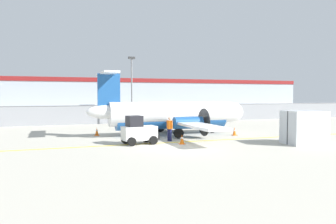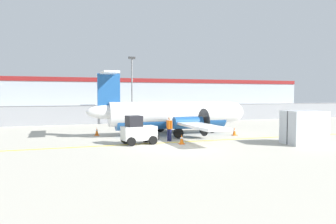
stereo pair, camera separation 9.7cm
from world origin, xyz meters
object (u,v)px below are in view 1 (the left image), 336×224
(commuter_airplane, at_px, (175,115))
(parked_car_3, at_px, (132,110))
(ground_crew_worker, at_px, (170,128))
(parked_car_2, at_px, (88,110))
(apron_light_pole, at_px, (132,85))
(traffic_cone_far_left, at_px, (234,132))
(parked_car_1, at_px, (55,113))
(cargo_container, at_px, (304,127))
(traffic_cone_near_right, at_px, (97,132))
(parked_car_0, at_px, (8,113))
(traffic_cone_near_left, at_px, (182,139))
(parked_car_5, at_px, (220,111))
(baggage_tug, at_px, (139,131))
(parked_car_4, at_px, (174,111))

(commuter_airplane, height_order, parked_car_3, commuter_airplane)
(ground_crew_worker, distance_m, parked_car_2, 30.94)
(parked_car_3, bearing_deg, apron_light_pole, -108.96)
(parked_car_2, bearing_deg, traffic_cone_far_left, -75.83)
(parked_car_1, bearing_deg, cargo_container, 113.48)
(traffic_cone_near_right, relative_size, parked_car_0, 0.15)
(parked_car_1, bearing_deg, traffic_cone_near_left, 101.65)
(traffic_cone_near_right, xyz_separation_m, parked_car_5, (19.84, 16.19, 0.58))
(parked_car_2, bearing_deg, traffic_cone_near_left, -86.92)
(baggage_tug, height_order, cargo_container, cargo_container)
(traffic_cone_near_left, bearing_deg, commuter_airplane, 74.65)
(parked_car_0, distance_m, parked_car_2, 11.64)
(ground_crew_worker, bearing_deg, parked_car_4, -138.24)
(cargo_container, bearing_deg, parked_car_1, 126.84)
(parked_car_0, bearing_deg, baggage_tug, -70.16)
(ground_crew_worker, xyz_separation_m, parked_car_2, (-2.54, 30.83, -0.06))
(parked_car_5, bearing_deg, parked_car_0, 162.31)
(commuter_airplane, xyz_separation_m, baggage_tug, (-4.08, -4.07, -0.75))
(traffic_cone_far_left, distance_m, parked_car_3, 27.27)
(commuter_airplane, xyz_separation_m, parked_car_3, (2.29, 25.07, -0.71))
(parked_car_0, bearing_deg, apron_light_pole, -47.46)
(parked_car_1, relative_size, parked_car_5, 0.99)
(cargo_container, distance_m, parked_car_5, 26.39)
(ground_crew_worker, bearing_deg, commuter_airplane, -143.03)
(apron_light_pole, bearing_deg, parked_car_0, 134.64)
(commuter_airplane, bearing_deg, parked_car_2, 98.64)
(baggage_tug, xyz_separation_m, parked_car_5, (17.83, 21.70, 0.04))
(traffic_cone_far_left, bearing_deg, parked_car_4, 81.33)
(cargo_container, relative_size, parked_car_5, 0.60)
(parked_car_0, bearing_deg, commuter_airplane, -59.01)
(parked_car_2, bearing_deg, parked_car_0, -159.53)
(commuter_airplane, height_order, baggage_tug, commuter_airplane)
(parked_car_0, relative_size, parked_car_5, 0.97)
(baggage_tug, height_order, parked_car_2, baggage_tug)
(ground_crew_worker, height_order, cargo_container, cargo_container)
(baggage_tug, relative_size, traffic_cone_near_right, 3.83)
(ground_crew_worker, relative_size, traffic_cone_near_left, 2.66)
(traffic_cone_far_left, relative_size, parked_car_0, 0.15)
(ground_crew_worker, xyz_separation_m, traffic_cone_near_right, (-4.42, 4.85, -0.64))
(cargo_container, xyz_separation_m, parked_car_1, (-15.35, 27.47, -0.21))
(traffic_cone_near_left, relative_size, parked_car_3, 0.15)
(traffic_cone_far_left, xyz_separation_m, parked_car_3, (-2.01, 27.19, 0.58))
(parked_car_2, relative_size, parked_car_3, 0.98)
(cargo_container, xyz_separation_m, parked_car_2, (-10.41, 35.08, -0.21))
(commuter_airplane, bearing_deg, parked_car_0, 122.99)
(parked_car_4, xyz_separation_m, parked_car_5, (5.94, -3.30, 0.00))
(traffic_cone_near_left, bearing_deg, baggage_tug, 160.47)
(parked_car_0, relative_size, apron_light_pole, 0.59)
(traffic_cone_near_left, height_order, parked_car_4, parked_car_4)
(cargo_container, xyz_separation_m, parked_car_4, (1.61, 28.59, -0.21))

